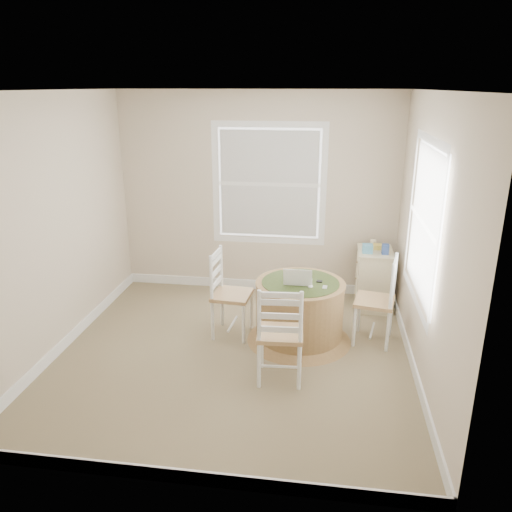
# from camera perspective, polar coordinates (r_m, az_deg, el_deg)

# --- Properties ---
(room) EXTENTS (3.64, 3.64, 2.64)m
(room) POSITION_cam_1_polar(r_m,az_deg,el_deg) (4.88, -0.53, 2.98)
(room) COLOR #837253
(room) RESTS_ON ground
(round_table) EXTENTS (1.13, 1.13, 0.68)m
(round_table) POSITION_cam_1_polar(r_m,az_deg,el_deg) (5.40, 5.01, -6.02)
(round_table) COLOR olive
(round_table) RESTS_ON ground
(chair_left) EXTENTS (0.43, 0.45, 0.95)m
(chair_left) POSITION_cam_1_polar(r_m,az_deg,el_deg) (5.47, -2.76, -4.43)
(chair_left) COLOR white
(chair_left) RESTS_ON ground
(chair_near) EXTENTS (0.44, 0.42, 0.95)m
(chair_near) POSITION_cam_1_polar(r_m,az_deg,el_deg) (4.66, 2.78, -8.78)
(chair_near) COLOR white
(chair_near) RESTS_ON ground
(chair_right) EXTENTS (0.47, 0.49, 0.95)m
(chair_right) POSITION_cam_1_polar(r_m,az_deg,el_deg) (5.46, 13.39, -4.98)
(chair_right) COLOR white
(chair_right) RESTS_ON ground
(laptop) EXTENTS (0.29, 0.26, 0.21)m
(laptop) POSITION_cam_1_polar(r_m,az_deg,el_deg) (5.23, 4.81, -2.87)
(laptop) COLOR white
(laptop) RESTS_ON round_table
(mouse) EXTENTS (0.06, 0.09, 0.03)m
(mouse) POSITION_cam_1_polar(r_m,az_deg,el_deg) (5.17, 6.22, -3.44)
(mouse) COLOR white
(mouse) RESTS_ON round_table
(phone) EXTENTS (0.05, 0.09, 0.02)m
(phone) POSITION_cam_1_polar(r_m,az_deg,el_deg) (5.17, 7.86, -3.60)
(phone) COLOR #B7BABF
(phone) RESTS_ON round_table
(keys) EXTENTS (0.06, 0.06, 0.02)m
(keys) POSITION_cam_1_polar(r_m,az_deg,el_deg) (5.30, 7.27, -2.95)
(keys) COLOR black
(keys) RESTS_ON round_table
(corner_chest) EXTENTS (0.42, 0.57, 0.74)m
(corner_chest) POSITION_cam_1_polar(r_m,az_deg,el_deg) (6.34, 13.22, -2.55)
(corner_chest) COLOR beige
(corner_chest) RESTS_ON ground
(tissue_box) EXTENTS (0.12, 0.12, 0.10)m
(tissue_box) POSITION_cam_1_polar(r_m,az_deg,el_deg) (6.10, 12.66, 0.84)
(tissue_box) COLOR #5096B7
(tissue_box) RESTS_ON corner_chest
(box_yellow) EXTENTS (0.15, 0.10, 0.06)m
(box_yellow) POSITION_cam_1_polar(r_m,az_deg,el_deg) (6.26, 13.95, 1.02)
(box_yellow) COLOR #EECC54
(box_yellow) RESTS_ON corner_chest
(box_blue) EXTENTS (0.08, 0.08, 0.12)m
(box_blue) POSITION_cam_1_polar(r_m,az_deg,el_deg) (6.09, 14.53, 0.77)
(box_blue) COLOR #324E96
(box_blue) RESTS_ON corner_chest
(cup_cream) EXTENTS (0.07, 0.07, 0.09)m
(cup_cream) POSITION_cam_1_polar(r_m,az_deg,el_deg) (6.33, 13.25, 1.40)
(cup_cream) COLOR beige
(cup_cream) RESTS_ON corner_chest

